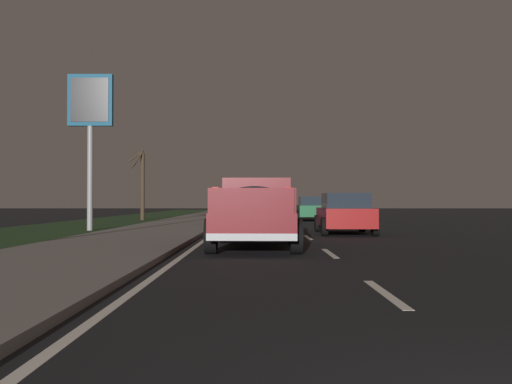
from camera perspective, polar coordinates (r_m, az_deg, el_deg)
ground at (r=29.80m, az=3.49°, el=-3.31°), size 144.00×144.00×0.00m
sidewalk_shoulder at (r=30.02m, az=-7.46°, el=-3.17°), size 108.00×4.00×0.12m
grass_verge at (r=31.08m, az=-16.65°, el=-3.17°), size 108.00×6.00×0.01m
lane_markings at (r=32.26m, az=-1.23°, el=-3.13°), size 108.59×3.54×0.01m
pickup_truck at (r=15.25m, az=0.03°, el=-1.89°), size 5.48×2.40×1.87m
sedan_red at (r=21.97m, az=8.83°, el=-2.10°), size 4.44×2.09×1.54m
sedan_silver at (r=37.99m, az=-0.11°, el=-1.62°), size 4.45×2.10×1.54m
sedan_blue at (r=28.39m, az=0.32°, el=-1.85°), size 4.40×2.03×1.54m
sedan_green at (r=36.86m, az=5.58°, el=-1.64°), size 4.42×2.06×1.54m
gas_price_sign at (r=25.49m, az=-16.20°, el=7.54°), size 0.27×1.90×6.64m
bare_tree_far at (r=38.49m, az=-11.30°, el=0.83°), size 1.57×1.14×4.71m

